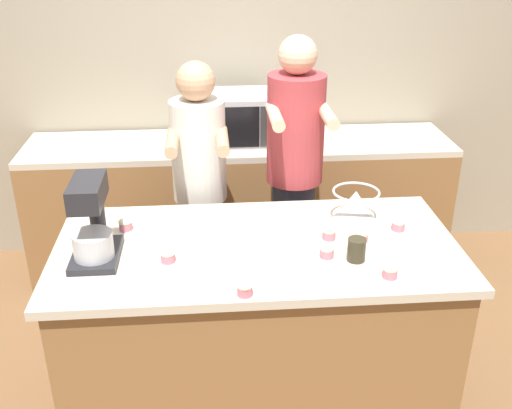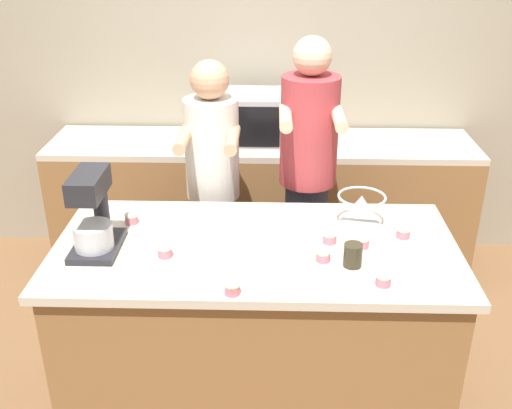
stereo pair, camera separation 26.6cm
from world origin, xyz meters
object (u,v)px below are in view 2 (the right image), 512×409
at_px(cupcake_3, 323,254).
at_px(cupcake_4, 232,287).
at_px(person_left, 213,194).
at_px(stand_mixer, 94,217).
at_px(small_plate, 240,269).
at_px(cupcake_1, 384,278).
at_px(cupcake_0, 330,236).
at_px(cupcake_2, 362,241).
at_px(person_right, 307,185).
at_px(mixing_bowl, 361,210).
at_px(cupcake_5, 165,250).
at_px(cupcake_7, 403,231).
at_px(drinking_glass, 353,255).
at_px(microwave_oven, 258,118).
at_px(cupcake_6, 131,217).
at_px(baking_tray, 234,224).

relative_size(cupcake_3, cupcake_4, 1.00).
distance_m(person_left, stand_mixer, 0.89).
bearing_deg(small_plate, cupcake_1, -8.52).
bearing_deg(small_plate, stand_mixer, 165.50).
height_order(stand_mixer, cupcake_0, stand_mixer).
bearing_deg(small_plate, cupcake_2, 22.40).
xyz_separation_m(person_right, mixing_bowl, (0.23, -0.48, 0.08)).
bearing_deg(small_plate, cupcake_5, 161.35).
bearing_deg(cupcake_2, cupcake_0, 164.98).
height_order(person_right, cupcake_4, person_right).
height_order(cupcake_0, cupcake_5, same).
bearing_deg(cupcake_7, person_right, 124.90).
relative_size(cupcake_3, cupcake_7, 1.00).
bearing_deg(person_right, drinking_glass, -80.02).
height_order(person_left, cupcake_5, person_left).
relative_size(cupcake_2, cupcake_7, 1.00).
relative_size(drinking_glass, cupcake_5, 1.60).
bearing_deg(drinking_glass, cupcake_3, 163.40).
bearing_deg(microwave_oven, cupcake_5, -103.84).
bearing_deg(cupcake_3, cupcake_2, 34.17).
relative_size(person_left, cupcake_2, 25.08).
bearing_deg(stand_mixer, person_right, 37.44).
bearing_deg(cupcake_2, mixing_bowl, 85.45).
xyz_separation_m(person_left, cupcake_1, (0.78, -1.00, 0.09)).
relative_size(small_plate, cupcake_6, 2.92).
bearing_deg(person_right, cupcake_4, -107.79).
height_order(drinking_glass, cupcake_7, drinking_glass).
xyz_separation_m(microwave_oven, cupcake_6, (-0.58, -1.18, -0.14)).
relative_size(drinking_glass, cupcake_3, 1.60).
xyz_separation_m(person_left, cupcake_7, (0.94, -0.59, 0.09)).
xyz_separation_m(cupcake_2, cupcake_5, (-0.87, -0.11, 0.00)).
height_order(stand_mixer, small_plate, stand_mixer).
distance_m(small_plate, cupcake_2, 0.58).
xyz_separation_m(mixing_bowl, cupcake_6, (-1.10, -0.00, -0.05)).
distance_m(drinking_glass, cupcake_3, 0.13).
bearing_deg(baking_tray, stand_mixer, -158.74).
bearing_deg(person_left, small_plate, -77.58).
relative_size(mixing_bowl, cupcake_1, 3.58).
height_order(drinking_glass, cupcake_6, drinking_glass).
height_order(stand_mixer, cupcake_2, stand_mixer).
bearing_deg(cupcake_1, microwave_oven, 107.96).
bearing_deg(drinking_glass, person_right, 99.98).
relative_size(stand_mixer, baking_tray, 0.99).
bearing_deg(cupcake_4, stand_mixer, 151.86).
bearing_deg(stand_mixer, microwave_oven, 64.70).
distance_m(person_right, cupcake_4, 1.13).
height_order(small_plate, cupcake_5, cupcake_5).
distance_m(person_left, cupcake_5, 0.81).
bearing_deg(person_right, cupcake_3, -87.97).
relative_size(small_plate, cupcake_1, 2.92).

